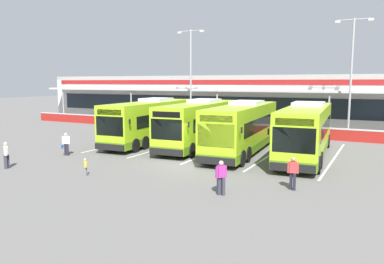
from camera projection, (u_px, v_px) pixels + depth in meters
The scene contains 19 objects.
ground_plane at pixel (184, 163), 23.87m from camera, with size 200.00×200.00×0.00m, color #605E5B.
terminal_building at pixel (286, 99), 47.10m from camera, with size 70.00×13.00×6.00m.
red_barrier_wall at pixel (255, 129), 36.53m from camera, with size 60.00×0.40×1.10m.
coach_bus_leftmost at pixel (151, 122), 31.93m from camera, with size 3.66×12.31×3.78m.
coach_bus_left_centre at pixel (200, 124), 30.08m from camera, with size 3.66×12.31×3.78m.
coach_bus_centre at pixel (243, 128), 27.33m from camera, with size 3.66×12.31×3.78m.
coach_bus_right_centre at pixel (306, 132), 25.55m from camera, with size 3.66×12.31×3.78m.
bay_stripe_far_west at pixel (134, 141), 33.00m from camera, with size 0.14×13.00×0.01m, color silver.
bay_stripe_west at pixel (175, 144), 31.07m from camera, with size 0.14×13.00×0.01m, color silver.
bay_stripe_mid_west at pixel (221, 148), 29.14m from camera, with size 0.14×13.00×0.01m, color silver.
bay_stripe_centre at pixel (273, 153), 27.21m from camera, with size 0.14×13.00×0.01m, color silver.
bay_stripe_mid_east at pixel (334, 158), 25.29m from camera, with size 0.14×13.00×0.01m, color silver.
pedestrian_with_handbag at pixel (66, 143), 26.26m from camera, with size 0.62×0.51×1.62m.
pedestrian_in_dark_coat at pixel (221, 177), 17.04m from camera, with size 0.43×0.46×1.62m.
pedestrian_child at pixel (85, 167), 20.48m from camera, with size 0.30×0.26×1.00m.
pedestrian_near_bin at pixel (6, 154), 22.28m from camera, with size 0.48×0.42×1.62m.
pedestrian_approaching_bus at pixel (293, 172), 17.86m from camera, with size 0.54×0.29×1.62m.
lamp_post_west at pixel (191, 72), 42.08m from camera, with size 3.24×0.28×11.00m.
lamp_post_centre at pixel (351, 70), 34.49m from camera, with size 3.24×0.28×11.00m.
Camera 1 is at (11.28, -20.49, 5.20)m, focal length 34.68 mm.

